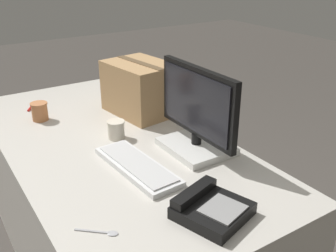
# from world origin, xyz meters

# --- Properties ---
(office_desk) EXTENTS (1.80, 0.90, 0.75)m
(office_desk) POSITION_xyz_m (0.00, 0.00, 0.37)
(office_desk) COLOR beige
(office_desk) RESTS_ON ground_plane
(monitor) EXTENTS (0.48, 0.25, 0.37)m
(monitor) POSITION_xyz_m (0.29, 0.27, 0.90)
(monitor) COLOR white
(monitor) RESTS_ON office_desk
(keyboard) EXTENTS (0.45, 0.18, 0.03)m
(keyboard) POSITION_xyz_m (0.30, -0.02, 0.76)
(keyboard) COLOR silver
(keyboard) RESTS_ON office_desk
(desk_phone) EXTENTS (0.26, 0.26, 0.07)m
(desk_phone) POSITION_xyz_m (0.70, 0.03, 0.77)
(desk_phone) COLOR black
(desk_phone) RESTS_ON office_desk
(paper_cup_left) EXTENTS (0.09, 0.09, 0.09)m
(paper_cup_left) POSITION_xyz_m (-0.41, -0.20, 0.79)
(paper_cup_left) COLOR #BC7547
(paper_cup_left) RESTS_ON office_desk
(paper_cup_right) EXTENTS (0.08, 0.08, 0.09)m
(paper_cup_right) POSITION_xyz_m (0.00, 0.03, 0.79)
(paper_cup_right) COLOR beige
(paper_cup_right) RESTS_ON office_desk
(spoon) EXTENTS (0.11, 0.12, 0.00)m
(spoon) POSITION_xyz_m (0.59, -0.30, 0.75)
(spoon) COLOR #B2B2B7
(spoon) RESTS_ON office_desk
(cardboard_box) EXTENTS (0.40, 0.32, 0.27)m
(cardboard_box) POSITION_xyz_m (-0.23, 0.29, 0.88)
(cardboard_box) COLOR tan
(cardboard_box) RESTS_ON office_desk
(pen_marker) EXTENTS (0.11, 0.07, 0.01)m
(pen_marker) POSITION_xyz_m (-0.61, -0.20, 0.75)
(pen_marker) COLOR red
(pen_marker) RESTS_ON office_desk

